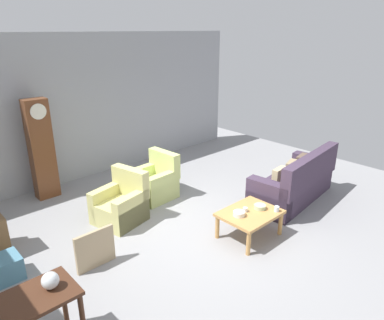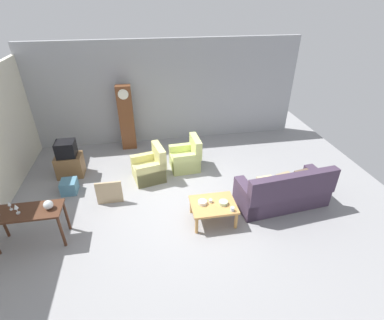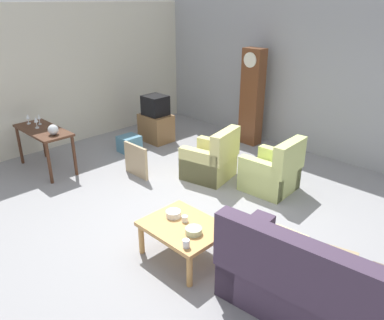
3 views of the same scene
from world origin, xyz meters
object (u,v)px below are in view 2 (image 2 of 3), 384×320
object	(u,v)px
coffee_table_wood	(213,206)
grandfather_clock	(126,118)
framed_picture_leaning	(109,193)
cup_white_porcelain	(211,201)
cup_blue_rimmed	(232,209)
couch_floral	(283,193)
tv_crt	(66,149)
armchair_olive_far	(186,158)
console_table_dark	(27,216)
storage_box_blue	(69,186)
bowl_white_stacked	(202,202)
tv_stand_cabinet	(70,165)
glass_dome_cloche	(48,205)
armchair_olive_near	(150,168)
wine_glass_short	(16,207)
wine_glass_mid	(9,204)
bowl_shallow_green	(223,203)

from	to	relation	value
coffee_table_wood	grandfather_clock	world-z (taller)	grandfather_clock
framed_picture_leaning	cup_white_porcelain	world-z (taller)	framed_picture_leaning
cup_blue_rimmed	couch_floral	bearing A→B (deg)	20.15
tv_crt	framed_picture_leaning	world-z (taller)	tv_crt
coffee_table_wood	armchair_olive_far	bearing A→B (deg)	95.98
armchair_olive_far	console_table_dark	distance (m)	4.10
console_table_dark	storage_box_blue	bearing A→B (deg)	77.01
armchair_olive_far	coffee_table_wood	xyz separation A→B (m)	(0.24, -2.25, 0.08)
cup_blue_rimmed	bowl_white_stacked	world-z (taller)	cup_blue_rimmed
tv_stand_cabinet	glass_dome_cloche	bearing A→B (deg)	-86.27
armchair_olive_near	coffee_table_wood	xyz separation A→B (m)	(1.27, -1.89, 0.08)
armchair_olive_far	cup_blue_rimmed	world-z (taller)	armchair_olive_far
framed_picture_leaning	cup_white_porcelain	xyz separation A→B (m)	(2.21, -0.94, 0.19)
armchair_olive_far	wine_glass_short	xyz separation A→B (m)	(-3.54, -2.27, 0.62)
couch_floral	tv_crt	distance (m)	5.59
grandfather_clock	cup_white_porcelain	xyz separation A→B (m)	(1.79, -3.72, -0.53)
armchair_olive_far	storage_box_blue	xyz separation A→B (m)	(-3.06, -0.63, -0.14)
cup_white_porcelain	cup_blue_rimmed	distance (m)	0.52
framed_picture_leaning	coffee_table_wood	bearing A→B (deg)	-23.88
armchair_olive_far	armchair_olive_near	bearing A→B (deg)	-160.86
cup_white_porcelain	armchair_olive_near	bearing A→B (deg)	123.78
armchair_olive_near	bowl_white_stacked	bearing A→B (deg)	-60.62
console_table_dark	armchair_olive_near	bearing A→B (deg)	37.97
armchair_olive_far	grandfather_clock	xyz separation A→B (m)	(-1.61, 1.54, 0.71)
framed_picture_leaning	glass_dome_cloche	xyz separation A→B (m)	(-0.98, -0.98, 0.58)
console_table_dark	storage_box_blue	size ratio (longest dim) A/B	3.22
coffee_table_wood	tv_crt	world-z (taller)	tv_crt
grandfather_clock	bowl_white_stacked	bearing A→B (deg)	-66.66
couch_floral	framed_picture_leaning	size ratio (longest dim) A/B	3.63
wine_glass_mid	tv_stand_cabinet	bearing A→B (deg)	76.82
tv_crt	couch_floral	bearing A→B (deg)	-23.27
bowl_white_stacked	storage_box_blue	bearing A→B (deg)	152.91
cup_white_porcelain	wine_glass_mid	size ratio (longest dim) A/B	0.39
console_table_dark	cup_blue_rimmed	size ratio (longest dim) A/B	14.08
tv_crt	framed_picture_leaning	distance (m)	1.89
tv_stand_cabinet	couch_floral	bearing A→B (deg)	-23.27
grandfather_clock	bowl_white_stacked	size ratio (longest dim) A/B	10.77
storage_box_blue	wine_glass_short	xyz separation A→B (m)	(-0.48, -1.64, 0.76)
armchair_olive_far	coffee_table_wood	size ratio (longest dim) A/B	0.96
console_table_dark	bowl_shallow_green	world-z (taller)	console_table_dark
tv_stand_cabinet	glass_dome_cloche	size ratio (longest dim) A/B	3.79
armchair_olive_near	armchair_olive_far	xyz separation A→B (m)	(1.03, 0.36, 0.00)
grandfather_clock	wine_glass_short	bearing A→B (deg)	-116.91
tv_stand_cabinet	tv_crt	distance (m)	0.51
glass_dome_cloche	bowl_white_stacked	distance (m)	3.03
couch_floral	grandfather_clock	bearing A→B (deg)	135.06
bowl_shallow_green	cup_blue_rimmed	bearing A→B (deg)	-62.73
cup_blue_rimmed	wine_glass_short	world-z (taller)	wine_glass_short
coffee_table_wood	cup_white_porcelain	distance (m)	0.13
cup_white_porcelain	bowl_shallow_green	distance (m)	0.28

